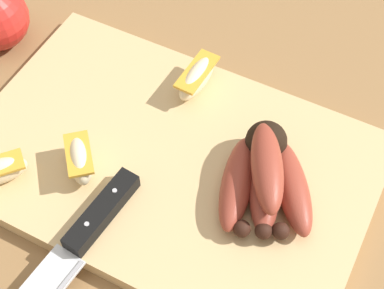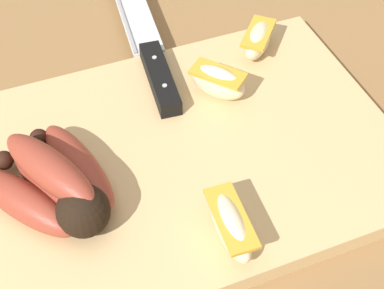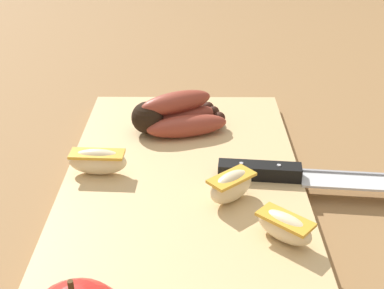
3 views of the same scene
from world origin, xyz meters
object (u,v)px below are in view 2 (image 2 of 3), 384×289
Objects in this scene: chefs_knife at (149,51)px; apple_wedge_middle at (218,82)px; apple_wedge_near at (230,225)px; apple_wedge_far at (258,39)px; banana_bunch at (55,184)px.

chefs_knife is 4.61× the size of apple_wedge_middle.
chefs_knife is 0.25m from apple_wedge_near.
apple_wedge_far is (-0.07, -0.05, -0.00)m from apple_wedge_middle.
apple_wedge_far is at bearing -121.11° from apple_wedge_near.
banana_bunch is at bearing 21.00° from apple_wedge_middle.
chefs_knife is (-0.14, -0.15, -0.02)m from banana_bunch.
chefs_knife is at bearing -92.69° from apple_wedge_near.
apple_wedge_far is at bearing -154.58° from banana_bunch.
chefs_knife is 3.89× the size of apple_wedge_near.
apple_wedge_near reaches higher than chefs_knife.
apple_wedge_near is 1.16× the size of apple_wedge_far.
apple_wedge_near is (0.01, 0.24, 0.01)m from chefs_knife.
chefs_knife is 0.10m from apple_wedge_middle.
apple_wedge_near is 0.24m from apple_wedge_far.
apple_wedge_near is (-0.12, 0.09, -0.00)m from banana_bunch.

